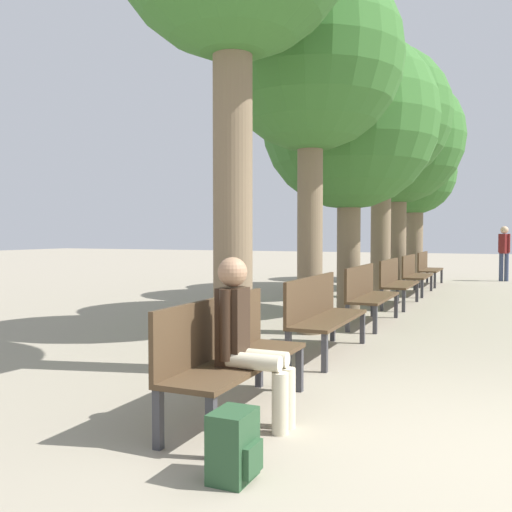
{
  "coord_description": "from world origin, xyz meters",
  "views": [
    {
      "loc": [
        -0.0,
        -4.01,
        1.47
      ],
      "look_at": [
        -3.5,
        3.94,
        1.13
      ],
      "focal_mm": 40.0,
      "sensor_mm": 36.0,
      "label": 1
    }
  ],
  "objects_px": {
    "tree_row_2": "(349,123)",
    "pedestrian_near": "(504,250)",
    "tree_row_4": "(398,140)",
    "bench_row_3": "(395,279)",
    "tree_row_5": "(415,176)",
    "person_seated": "(247,336)",
    "bench_row_0": "(228,349)",
    "tree_row_1": "(311,61)",
    "backpack": "(234,446)",
    "bench_row_2": "(368,291)",
    "bench_row_4": "(414,272)",
    "bench_row_1": "(321,310)",
    "bench_row_5": "(427,266)",
    "tree_row_3": "(382,118)"
  },
  "relations": [
    {
      "from": "pedestrian_near",
      "to": "bench_row_0",
      "type": "bearing_deg",
      "value": -97.55
    },
    {
      "from": "person_seated",
      "to": "backpack",
      "type": "relative_size",
      "value": 3.09
    },
    {
      "from": "tree_row_5",
      "to": "bench_row_3",
      "type": "bearing_deg",
      "value": -84.84
    },
    {
      "from": "person_seated",
      "to": "backpack",
      "type": "height_order",
      "value": "person_seated"
    },
    {
      "from": "person_seated",
      "to": "tree_row_4",
      "type": "bearing_deg",
      "value": 94.23
    },
    {
      "from": "tree_row_4",
      "to": "bench_row_2",
      "type": "bearing_deg",
      "value": -84.46
    },
    {
      "from": "tree_row_1",
      "to": "person_seated",
      "type": "bearing_deg",
      "value": -78.33
    },
    {
      "from": "tree_row_5",
      "to": "bench_row_0",
      "type": "bearing_deg",
      "value": -87.61
    },
    {
      "from": "bench_row_1",
      "to": "tree_row_1",
      "type": "height_order",
      "value": "tree_row_1"
    },
    {
      "from": "bench_row_2",
      "to": "tree_row_2",
      "type": "relative_size",
      "value": 0.36
    },
    {
      "from": "bench_row_4",
      "to": "bench_row_5",
      "type": "distance_m",
      "value": 2.53
    },
    {
      "from": "bench_row_4",
      "to": "tree_row_5",
      "type": "relative_size",
      "value": 0.4
    },
    {
      "from": "pedestrian_near",
      "to": "backpack",
      "type": "bearing_deg",
      "value": -94.98
    },
    {
      "from": "tree_row_1",
      "to": "tree_row_4",
      "type": "relative_size",
      "value": 0.95
    },
    {
      "from": "bench_row_2",
      "to": "bench_row_4",
      "type": "distance_m",
      "value": 5.05
    },
    {
      "from": "bench_row_5",
      "to": "pedestrian_near",
      "type": "height_order",
      "value": "pedestrian_near"
    },
    {
      "from": "tree_row_1",
      "to": "backpack",
      "type": "relative_size",
      "value": 12.88
    },
    {
      "from": "bench_row_4",
      "to": "bench_row_1",
      "type": "bearing_deg",
      "value": -90.0
    },
    {
      "from": "bench_row_3",
      "to": "tree_row_4",
      "type": "bearing_deg",
      "value": 99.42
    },
    {
      "from": "tree_row_2",
      "to": "tree_row_5",
      "type": "bearing_deg",
      "value": 90.0
    },
    {
      "from": "tree_row_3",
      "to": "bench_row_3",
      "type": "bearing_deg",
      "value": -67.43
    },
    {
      "from": "bench_row_1",
      "to": "bench_row_2",
      "type": "bearing_deg",
      "value": 90.0
    },
    {
      "from": "bench_row_0",
      "to": "bench_row_4",
      "type": "xyz_separation_m",
      "value": [
        0.0,
        10.1,
        0.0
      ]
    },
    {
      "from": "pedestrian_near",
      "to": "bench_row_3",
      "type": "bearing_deg",
      "value": -104.98
    },
    {
      "from": "tree_row_2",
      "to": "person_seated",
      "type": "distance_m",
      "value": 6.93
    },
    {
      "from": "bench_row_2",
      "to": "tree_row_5",
      "type": "distance_m",
      "value": 9.46
    },
    {
      "from": "tree_row_2",
      "to": "tree_row_5",
      "type": "relative_size",
      "value": 1.11
    },
    {
      "from": "bench_row_2",
      "to": "bench_row_5",
      "type": "height_order",
      "value": "same"
    },
    {
      "from": "bench_row_5",
      "to": "tree_row_1",
      "type": "bearing_deg",
      "value": -93.84
    },
    {
      "from": "tree_row_5",
      "to": "person_seated",
      "type": "relative_size",
      "value": 3.57
    },
    {
      "from": "bench_row_2",
      "to": "tree_row_3",
      "type": "distance_m",
      "value": 5.35
    },
    {
      "from": "bench_row_4",
      "to": "tree_row_5",
      "type": "bearing_deg",
      "value": 98.39
    },
    {
      "from": "tree_row_1",
      "to": "backpack",
      "type": "bearing_deg",
      "value": -76.67
    },
    {
      "from": "bench_row_2",
      "to": "bench_row_4",
      "type": "relative_size",
      "value": 1.0
    },
    {
      "from": "tree_row_4",
      "to": "backpack",
      "type": "bearing_deg",
      "value": -84.51
    },
    {
      "from": "bench_row_4",
      "to": "tree_row_5",
      "type": "distance_m",
      "value": 4.86
    },
    {
      "from": "bench_row_5",
      "to": "tree_row_1",
      "type": "height_order",
      "value": "tree_row_1"
    },
    {
      "from": "bench_row_0",
      "to": "tree_row_1",
      "type": "height_order",
      "value": "tree_row_1"
    },
    {
      "from": "bench_row_2",
      "to": "tree_row_2",
      "type": "height_order",
      "value": "tree_row_2"
    },
    {
      "from": "person_seated",
      "to": "tree_row_2",
      "type": "bearing_deg",
      "value": 97.57
    },
    {
      "from": "tree_row_3",
      "to": "pedestrian_near",
      "type": "bearing_deg",
      "value": 66.81
    },
    {
      "from": "bench_row_5",
      "to": "bench_row_2",
      "type": "bearing_deg",
      "value": -90.0
    },
    {
      "from": "bench_row_4",
      "to": "tree_row_1",
      "type": "bearing_deg",
      "value": -95.39
    },
    {
      "from": "bench_row_3",
      "to": "tree_row_5",
      "type": "bearing_deg",
      "value": 95.16
    },
    {
      "from": "tree_row_2",
      "to": "pedestrian_near",
      "type": "xyz_separation_m",
      "value": [
        2.58,
        8.91,
        -2.51
      ]
    },
    {
      "from": "tree_row_2",
      "to": "tree_row_4",
      "type": "distance_m",
      "value": 5.04
    },
    {
      "from": "bench_row_3",
      "to": "tree_row_1",
      "type": "bearing_deg",
      "value": -99.01
    },
    {
      "from": "bench_row_5",
      "to": "tree_row_3",
      "type": "relative_size",
      "value": 0.32
    },
    {
      "from": "tree_row_5",
      "to": "pedestrian_near",
      "type": "xyz_separation_m",
      "value": [
        2.58,
        0.92,
        -2.27
      ]
    },
    {
      "from": "bench_row_3",
      "to": "tree_row_2",
      "type": "xyz_separation_m",
      "value": [
        -0.59,
        -1.47,
        2.94
      ]
    }
  ]
}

